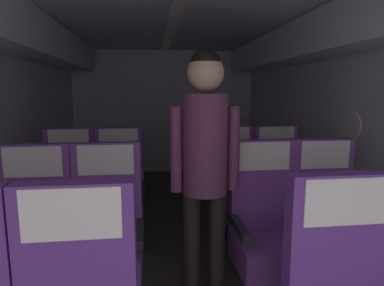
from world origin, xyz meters
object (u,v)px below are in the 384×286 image
Objects in this scene: seat_b_left_aisle at (107,239)px; seat_c_left_aisle at (120,194)px; seat_c_left_window at (70,196)px; seat_c_right_aisle at (278,189)px; flight_attendant at (205,154)px; seat_b_right_aisle at (327,228)px; seat_b_right_window at (266,231)px; seat_b_left_window at (34,243)px; seat_c_right_window at (233,190)px.

seat_b_left_aisle is 1.00× the size of seat_c_left_aisle.
seat_c_left_window is 2.02m from seat_c_right_aisle.
seat_c_left_window is at bearing 154.67° from flight_attendant.
seat_b_right_window is (-0.45, 0.00, 0.00)m from seat_b_right_aisle.
seat_b_left_aisle is 0.87m from flight_attendant.
seat_c_left_aisle is (0.46, 0.01, 0.00)m from seat_c_left_window.
seat_c_right_window is (1.55, 0.97, 0.00)m from seat_b_left_window.
seat_b_right_window is 0.97m from seat_c_right_window.
seat_c_left_aisle is at bearing 147.83° from seat_b_right_aisle.
seat_c_left_window is at bearing 179.78° from seat_c_right_aisle.
seat_b_left_window and seat_c_left_window have the same top height.
seat_b_left_window is 1.00× the size of seat_c_left_aisle.
seat_c_left_window is (-0.01, 0.96, 0.00)m from seat_b_left_window.
seat_b_right_window is 1.00× the size of seat_c_right_window.
seat_b_left_window is 1.00× the size of seat_b_right_window.
seat_b_right_window is 1.00× the size of seat_c_left_aisle.
seat_c_left_aisle is at bearing 180.00° from seat_c_right_window.
flight_attendant is at bearing -59.60° from seat_c_left_aisle.
seat_b_right_window is at bearing -0.10° from seat_b_left_window.
seat_b_left_aisle is (0.46, 0.00, 0.00)m from seat_b_left_window.
seat_b_right_window is at bearing -90.20° from seat_c_right_window.
seat_c_left_window is (-0.47, 0.96, 0.00)m from seat_b_left_aisle.
seat_b_left_aisle is at bearing -89.57° from seat_c_left_aisle.
seat_c_left_aisle is 1.00× the size of seat_c_right_window.
seat_b_right_aisle is 0.65× the size of flight_attendant.
flight_attendant reaches higher than seat_b_right_aisle.
seat_b_left_window and seat_b_right_window have the same top height.
seat_c_left_window is at bearing 115.93° from seat_b_left_aisle.
seat_b_right_aisle and seat_c_right_aisle have the same top height.
seat_c_left_aisle and seat_c_right_aisle have the same top height.
seat_c_left_aisle is at bearing 90.43° from seat_b_left_aisle.
seat_c_left_aisle is 0.65× the size of flight_attendant.
seat_c_left_aisle is (-1.10, 0.97, 0.00)m from seat_b_right_window.
seat_b_left_aisle is at bearing 179.69° from seat_b_right_aisle.
seat_b_right_aisle is 1.00× the size of seat_b_right_window.
flight_attendant is at bearing -112.96° from seat_c_right_window.
seat_c_right_aisle is (1.56, -0.01, 0.00)m from seat_c_left_aisle.
seat_b_left_window and seat_b_left_aisle have the same top height.
seat_c_right_window is at bearing 41.49° from seat_b_left_aisle.
seat_b_right_aisle is at bearing -0.31° from seat_b_left_aisle.
seat_b_right_window is 1.46m from seat_c_left_aisle.
seat_c_right_window is at bearing 178.20° from seat_c_right_aisle.
seat_c_left_window is 0.46m from seat_c_left_aisle.
seat_b_right_aisle is 1.00× the size of seat_c_left_window.
flight_attendant is (1.09, -0.12, 0.58)m from seat_b_left_window.
seat_c_right_window is (-0.45, 0.97, 0.00)m from seat_b_right_aisle.
seat_b_right_aisle is 1.00× the size of seat_c_right_aisle.
seat_b_left_window is at bearing -179.65° from seat_b_left_aisle.
flight_attendant is at bearing -10.98° from seat_b_left_aisle.
seat_b_right_window is at bearing -115.99° from seat_c_right_aisle.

